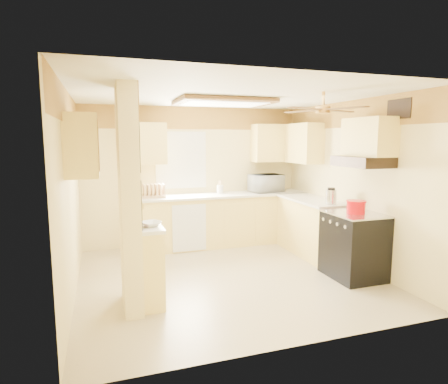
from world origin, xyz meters
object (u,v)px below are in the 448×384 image
object	(u,v)px
stove	(354,245)
dutch_oven	(356,207)
microwave	(266,183)
bowl	(151,224)
kettle	(331,196)

from	to	relation	value
stove	dutch_oven	xyz separation A→B (m)	(-0.00, -0.01, 0.54)
stove	microwave	xyz separation A→B (m)	(-0.36, 2.16, 0.64)
stove	bowl	distance (m)	2.83
stove	dutch_oven	world-z (taller)	dutch_oven
microwave	dutch_oven	bearing A→B (deg)	92.68
kettle	bowl	bearing A→B (deg)	-167.46
bowl	kettle	distance (m)	2.87
bowl	stove	bearing A→B (deg)	0.50
stove	kettle	distance (m)	0.85
stove	bowl	bearing A→B (deg)	-179.50
bowl	dutch_oven	xyz separation A→B (m)	(2.79, 0.01, 0.04)
microwave	bowl	bearing A→B (deg)	35.37
dutch_oven	kettle	world-z (taller)	kettle
stove	dutch_oven	size ratio (longest dim) A/B	3.43
microwave	bowl	world-z (taller)	microwave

